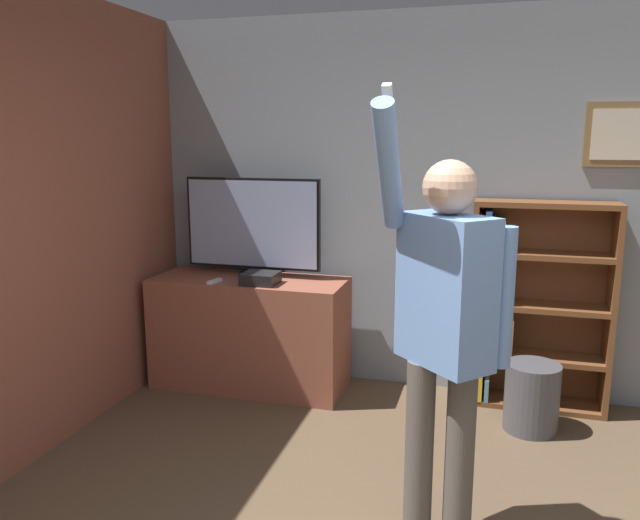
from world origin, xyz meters
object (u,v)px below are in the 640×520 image
object	(u,v)px
person	(444,320)
waste_bin	(532,397)
game_console	(261,278)
bookshelf	(526,306)
television	(253,226)

from	to	relation	value
person	waste_bin	world-z (taller)	person
game_console	person	world-z (taller)	person
bookshelf	waste_bin	distance (m)	0.64
television	bookshelf	xyz separation A→B (m)	(1.94, 0.11, -0.49)
game_console	person	xyz separation A→B (m)	(1.38, -1.37, 0.20)
bookshelf	person	distance (m)	1.79
television	game_console	world-z (taller)	television
television	person	world-z (taller)	person
game_console	bookshelf	distance (m)	1.84
television	game_console	bearing A→B (deg)	-57.96
bookshelf	person	xyz separation A→B (m)	(-0.42, -1.71, 0.36)
game_console	person	distance (m)	1.95
television	waste_bin	xyz separation A→B (m)	(1.99, -0.29, -0.98)
television	waste_bin	size ratio (longest dim) A/B	2.33
bookshelf	person	size ratio (longest dim) A/B	0.70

